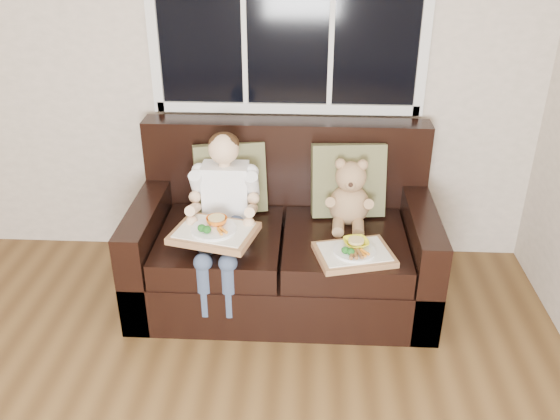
# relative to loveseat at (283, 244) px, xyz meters

# --- Properties ---
(loveseat) EXTENTS (1.70, 0.92, 0.96)m
(loveseat) POSITION_rel_loveseat_xyz_m (0.00, 0.00, 0.00)
(loveseat) COLOR black
(loveseat) RESTS_ON ground
(pillow_left) EXTENTS (0.45, 0.29, 0.43)m
(pillow_left) POSITION_rel_loveseat_xyz_m (-0.32, 0.15, 0.35)
(pillow_left) COLOR olive
(pillow_left) RESTS_ON loveseat
(pillow_right) EXTENTS (0.44, 0.23, 0.44)m
(pillow_right) POSITION_rel_loveseat_xyz_m (0.37, 0.15, 0.35)
(pillow_right) COLOR olive
(pillow_right) RESTS_ON loveseat
(child) EXTENTS (0.37, 0.59, 0.84)m
(child) POSITION_rel_loveseat_xyz_m (-0.32, -0.12, 0.33)
(child) COLOR white
(child) RESTS_ON loveseat
(teddy_bear) EXTENTS (0.24, 0.31, 0.41)m
(teddy_bear) POSITION_rel_loveseat_xyz_m (0.38, 0.03, 0.30)
(teddy_bear) COLOR tan
(teddy_bear) RESTS_ON loveseat
(tray_left) EXTENTS (0.48, 0.41, 0.10)m
(tray_left) POSITION_rel_loveseat_xyz_m (-0.35, -0.34, 0.27)
(tray_left) COLOR #A76E4B
(tray_left) RESTS_ON child
(tray_right) EXTENTS (0.45, 0.38, 0.09)m
(tray_right) POSITION_rel_loveseat_xyz_m (0.39, -0.35, 0.17)
(tray_right) COLOR #A76E4B
(tray_right) RESTS_ON loveseat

